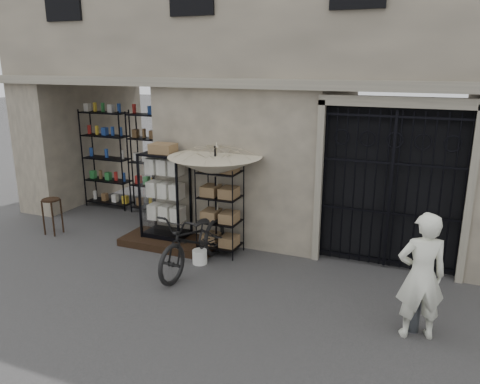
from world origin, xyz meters
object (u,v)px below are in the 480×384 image
at_px(wire_rack, 220,211).
at_px(bicycle, 196,269).
at_px(wooden_stool, 53,215).
at_px(display_cabinet, 165,200).
at_px(steel_bollard, 415,302).
at_px(market_umbrella, 215,161).
at_px(shopkeeper, 414,335).
at_px(white_bucket, 200,257).

bearing_deg(wire_rack, bicycle, -108.08).
bearing_deg(wire_rack, wooden_stool, 175.16).
bearing_deg(bicycle, display_cabinet, 146.12).
bearing_deg(wooden_stool, steel_bollard, -8.03).
height_order(display_cabinet, market_umbrella, market_umbrella).
relative_size(wire_rack, steel_bollard, 1.98).
relative_size(wire_rack, market_umbrella, 0.68).
distance_m(wire_rack, shopkeeper, 4.12).
xyz_separation_m(wooden_stool, shopkeeper, (7.51, -1.18, -0.42)).
height_order(wooden_stool, shopkeeper, wooden_stool).
relative_size(display_cabinet, white_bucket, 6.87).
bearing_deg(shopkeeper, market_umbrella, -43.10).
relative_size(steel_bollard, shopkeeper, 0.49).
xyz_separation_m(bicycle, shopkeeper, (3.79, -0.76, 0.00)).
bearing_deg(display_cabinet, shopkeeper, 1.18).
relative_size(display_cabinet, market_umbrella, 0.74).
height_order(market_umbrella, white_bucket, market_umbrella).
bearing_deg(bicycle, wire_rack, 87.56).
bearing_deg(bicycle, market_umbrella, 94.27).
height_order(white_bucket, wooden_stool, wooden_stool).
xyz_separation_m(wire_rack, white_bucket, (-0.14, -0.62, -0.72)).
relative_size(display_cabinet, wooden_stool, 2.38).
distance_m(white_bucket, wooden_stool, 3.69).
height_order(display_cabinet, wire_rack, display_cabinet).
distance_m(white_bucket, steel_bollard, 3.91).
height_order(wire_rack, white_bucket, wire_rack).
distance_m(display_cabinet, wooden_stool, 2.65).
xyz_separation_m(white_bucket, steel_bollard, (3.80, -0.88, 0.31)).
relative_size(market_umbrella, wooden_stool, 3.21).
height_order(wire_rack, market_umbrella, market_umbrella).
distance_m(display_cabinet, market_umbrella, 1.46).
bearing_deg(market_umbrella, bicycle, -89.95).
xyz_separation_m(market_umbrella, bicycle, (0.00, -0.88, -1.83)).
height_order(market_umbrella, shopkeeper, market_umbrella).
xyz_separation_m(wire_rack, wooden_stool, (-3.81, -0.44, -0.44)).
height_order(wire_rack, steel_bollard, wire_rack).
xyz_separation_m(display_cabinet, wire_rack, (1.26, -0.05, -0.08)).
bearing_deg(white_bucket, display_cabinet, 149.05).
xyz_separation_m(bicycle, steel_bollard, (3.76, -0.64, 0.44)).
bearing_deg(white_bucket, shopkeeper, -14.60).
relative_size(display_cabinet, steel_bollard, 2.15).
bearing_deg(steel_bollard, wire_rack, 157.79).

